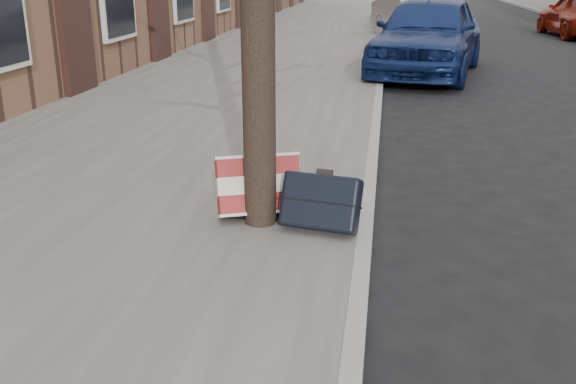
# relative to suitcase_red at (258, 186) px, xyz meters

# --- Properties ---
(ground) EXTENTS (120.00, 120.00, 0.00)m
(ground) POSITION_rel_suitcase_red_xyz_m (2.14, -0.92, -0.38)
(ground) COLOR black
(ground) RESTS_ON ground
(near_sidewalk) EXTENTS (5.00, 70.00, 0.12)m
(near_sidewalk) POSITION_rel_suitcase_red_xyz_m (-1.56, 14.08, -0.32)
(near_sidewalk) COLOR gray
(near_sidewalk) RESTS_ON ground
(dirt_patch) EXTENTS (0.85, 0.85, 0.02)m
(dirt_patch) POSITION_rel_suitcase_red_xyz_m (0.14, 0.28, -0.25)
(dirt_patch) COLOR black
(dirt_patch) RESTS_ON near_sidewalk
(suitcase_red) EXTENTS (0.76, 0.59, 0.52)m
(suitcase_red) POSITION_rel_suitcase_red_xyz_m (0.00, 0.00, 0.00)
(suitcase_red) COLOR maroon
(suitcase_red) RESTS_ON near_sidewalk
(suitcase_navy) EXTENTS (0.67, 0.46, 0.48)m
(suitcase_navy) POSITION_rel_suitcase_red_xyz_m (0.54, -0.24, -0.02)
(suitcase_navy) COLOR black
(suitcase_navy) RESTS_ON near_sidewalk
(car_near_front) EXTENTS (2.76, 4.93, 1.58)m
(car_near_front) POSITION_rel_suitcase_red_xyz_m (1.79, 8.53, 0.41)
(car_near_front) COLOR navy
(car_near_front) RESTS_ON ground
(car_near_mid) EXTENTS (2.82, 4.64, 1.45)m
(car_near_mid) POSITION_rel_suitcase_red_xyz_m (1.82, 14.38, 0.34)
(car_near_mid) COLOR #A3A5AA
(car_near_mid) RESTS_ON ground
(car_near_back) EXTENTS (3.06, 5.59, 1.49)m
(car_near_back) POSITION_rel_suitcase_red_xyz_m (1.99, 20.93, 0.36)
(car_near_back) COLOR #313236
(car_near_back) RESTS_ON ground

